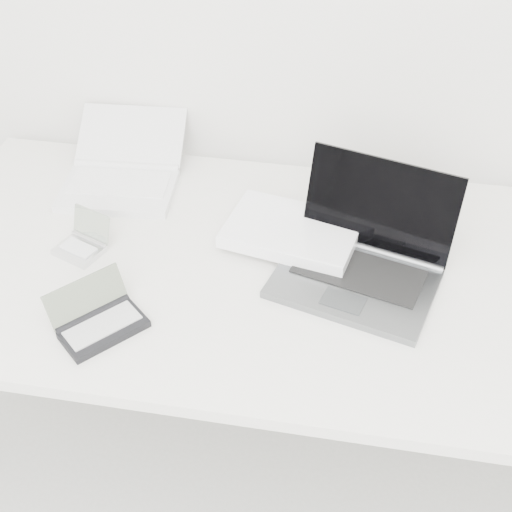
% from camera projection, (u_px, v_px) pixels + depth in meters
% --- Properties ---
extents(desk, '(1.60, 0.80, 0.73)m').
position_uv_depth(desk, '(272.00, 282.00, 1.58)').
color(desk, white).
rests_on(desk, ground).
extents(laptop_large, '(0.51, 0.40, 0.22)m').
position_uv_depth(laptop_large, '(329.00, 247.00, 1.54)').
color(laptop_large, slate).
rests_on(laptop_large, desk).
extents(netbook_open_white, '(0.30, 0.36, 0.11)m').
position_uv_depth(netbook_open_white, '(122.00, 174.00, 1.77)').
color(netbook_open_white, white).
rests_on(netbook_open_white, desk).
extents(pda_silver, '(0.13, 0.13, 0.08)m').
position_uv_depth(pda_silver, '(83.00, 243.00, 1.58)').
color(pda_silver, silver).
rests_on(pda_silver, desk).
extents(palmtop_charcoal, '(0.20, 0.20, 0.09)m').
position_uv_depth(palmtop_charcoal, '(99.00, 321.00, 1.40)').
color(palmtop_charcoal, black).
rests_on(palmtop_charcoal, desk).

